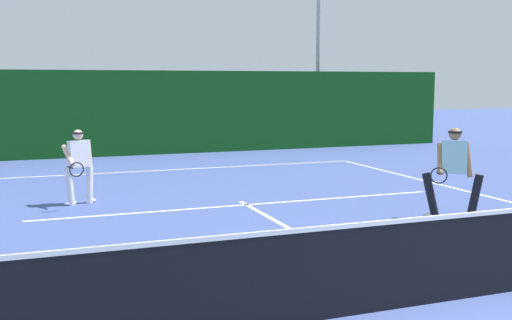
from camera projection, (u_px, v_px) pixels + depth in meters
ground_plane at (425, 304)px, 6.94m from camera, size 80.00×80.00×0.00m
court_line_baseline_far at (183, 169)px, 17.58m from camera, size 10.51×0.10×0.01m
court_line_service at (247, 205)px, 12.52m from camera, size 8.57×0.10×0.01m
court_line_centre at (305, 237)px, 9.91m from camera, size 0.10×6.40×0.01m
tennis_net at (427, 260)px, 6.87m from camera, size 11.51×0.09×1.09m
player_near at (453, 169)px, 11.12m from camera, size 1.18×0.79×1.68m
player_far at (79, 164)px, 12.49m from camera, size 0.68×0.90×1.54m
tennis_ball at (486, 216)px, 11.36m from camera, size 0.07×0.07×0.07m
back_fence_windscreen at (155, 113)px, 20.96m from camera, size 22.75×0.12×2.87m
light_pole at (319, 22)px, 24.04m from camera, size 0.55×0.44×7.88m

